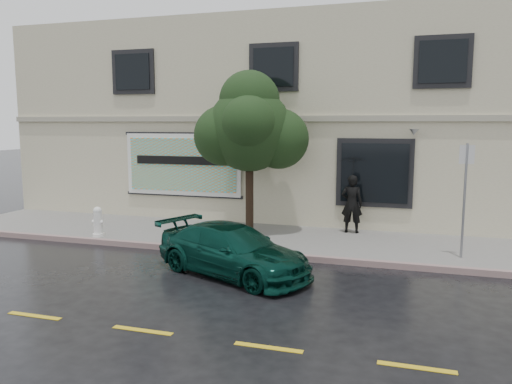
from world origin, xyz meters
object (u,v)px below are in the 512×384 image
(car, at_px, (233,250))
(fire_hydrant, at_px, (98,222))
(pedestrian, at_px, (352,204))
(street_tree, at_px, (249,130))

(car, distance_m, fire_hydrant, 5.23)
(pedestrian, bearing_deg, car, 64.83)
(car, distance_m, street_tree, 4.59)
(car, relative_size, pedestrian, 2.23)
(car, xyz_separation_m, fire_hydrant, (-4.87, 1.90, 0.01))
(pedestrian, xyz_separation_m, fire_hydrant, (-7.06, -2.71, -0.45))
(street_tree, bearing_deg, fire_hydrant, -156.93)
(pedestrian, height_order, fire_hydrant, pedestrian)
(pedestrian, height_order, street_tree, street_tree)
(street_tree, bearing_deg, car, -78.26)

